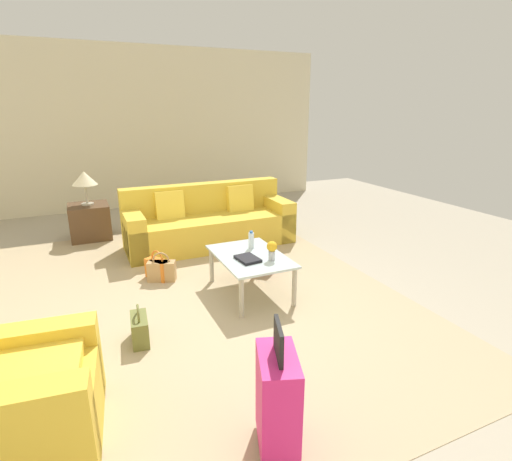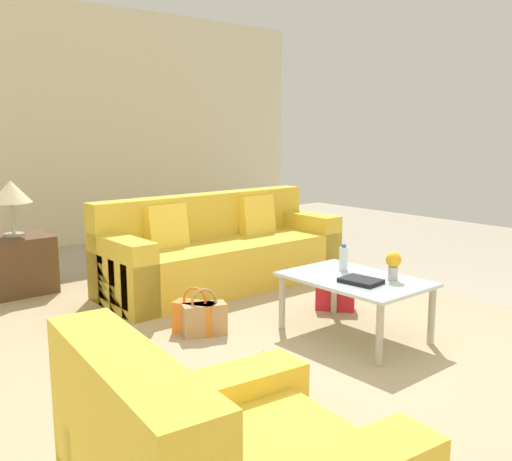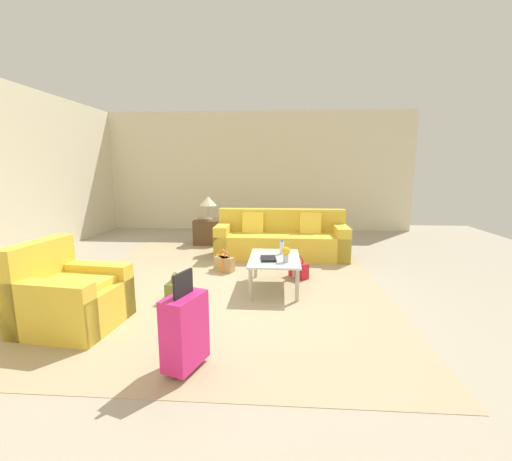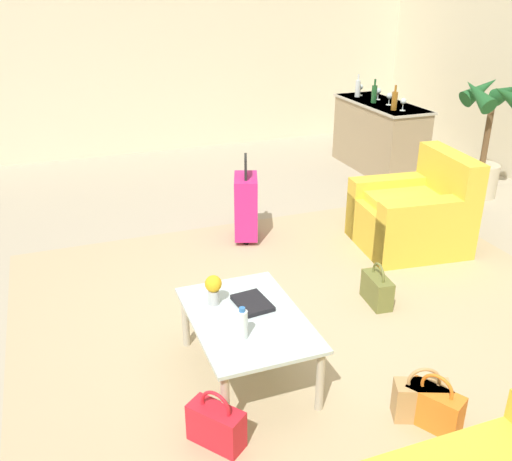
{
  "view_description": "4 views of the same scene",
  "coord_description": "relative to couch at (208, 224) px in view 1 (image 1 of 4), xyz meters",
  "views": [
    {
      "loc": [
        -3.29,
        1.1,
        1.98
      ],
      "look_at": [
        0.09,
        -0.43,
        0.82
      ],
      "focal_mm": 28.0,
      "sensor_mm": 36.0,
      "label": 1
    },
    {
      "loc": [
        -2.19,
        2.63,
        1.5
      ],
      "look_at": [
        0.92,
        -0.0,
        0.78
      ],
      "focal_mm": 40.0,
      "sensor_mm": 36.0,
      "label": 2
    },
    {
      "loc": [
        -4.16,
        -0.56,
        1.66
      ],
      "look_at": [
        -0.08,
        -0.28,
        0.91
      ],
      "focal_mm": 24.0,
      "sensor_mm": 36.0,
      "label": 3
    },
    {
      "loc": [
        3.26,
        -1.51,
        2.4
      ],
      "look_at": [
        0.3,
        -0.4,
        0.98
      ],
      "focal_mm": 40.0,
      "sensor_mm": 36.0,
      "label": 4
    }
  ],
  "objects": [
    {
      "name": "couch",
      "position": [
        0.0,
        0.0,
        0.0
      ],
      "size": [
        0.86,
        2.41,
        0.88
      ],
      "color": "gold",
      "rests_on": "ground"
    },
    {
      "name": "area_rug",
      "position": [
        -1.59,
        0.8,
        -0.3
      ],
      "size": [
        5.2,
        4.4,
        0.01
      ],
      "primitive_type": "cube",
      "color": "tan",
      "rests_on": "ground"
    },
    {
      "name": "ground_plane",
      "position": [
        -2.19,
        0.6,
        -0.31
      ],
      "size": [
        12.0,
        12.0,
        0.0
      ],
      "primitive_type": "plane",
      "color": "#A89E89"
    },
    {
      "name": "flower_vase",
      "position": [
        -2.01,
        -0.05,
        0.26
      ],
      "size": [
        0.11,
        0.11,
        0.21
      ],
      "color": "#B2B7BC",
      "rests_on": "coffee_table"
    },
    {
      "name": "handbag_olive",
      "position": [
        -2.27,
        1.36,
        -0.18
      ],
      "size": [
        0.33,
        0.17,
        0.36
      ],
      "color": "olive",
      "rests_on": "ground"
    },
    {
      "name": "handbag_orange",
      "position": [
        -0.98,
        0.95,
        -0.18
      ],
      "size": [
        0.35,
        0.28,
        0.36
      ],
      "color": "orange",
      "rests_on": "ground"
    },
    {
      "name": "coffee_table_book",
      "position": [
        -1.91,
        0.18,
        0.16
      ],
      "size": [
        0.29,
        0.22,
        0.03
      ],
      "primitive_type": "cube",
      "rotation": [
        0.0,
        0.0,
        0.11
      ],
      "color": "black",
      "rests_on": "coffee_table"
    },
    {
      "name": "handbag_red",
      "position": [
        -1.28,
        -0.26,
        -0.18
      ],
      "size": [
        0.34,
        0.31,
        0.36
      ],
      "color": "red",
      "rests_on": "ground"
    },
    {
      "name": "suitcase_magenta",
      "position": [
        -3.79,
        0.8,
        0.05
      ],
      "size": [
        0.45,
        0.34,
        0.85
      ],
      "color": "#D12375",
      "rests_on": "ground"
    },
    {
      "name": "handbag_tan",
      "position": [
        -1.06,
        0.92,
        -0.18
      ],
      "size": [
        0.25,
        0.35,
        0.36
      ],
      "color": "tan",
      "rests_on": "ground"
    },
    {
      "name": "coffee_table",
      "position": [
        -1.79,
        0.1,
        0.08
      ],
      "size": [
        1.02,
        0.69,
        0.45
      ],
      "color": "silver",
      "rests_on": "ground"
    },
    {
      "name": "armchair",
      "position": [
        -3.08,
        2.27,
        -0.0
      ],
      "size": [
        0.96,
        1.02,
        0.91
      ],
      "color": "gold",
      "rests_on": "ground"
    },
    {
      "name": "water_bottle",
      "position": [
        -1.59,
        0.0,
        0.23
      ],
      "size": [
        0.06,
        0.06,
        0.2
      ],
      "color": "silver",
      "rests_on": "coffee_table"
    },
    {
      "name": "wall_right",
      "position": [
        2.87,
        0.6,
        1.24
      ],
      "size": [
        0.12,
        8.0,
        3.1
      ],
      "primitive_type": "cube",
      "color": "beige",
      "rests_on": "ground"
    },
    {
      "name": "table_lamp",
      "position": [
        1.01,
        1.6,
        0.63
      ],
      "size": [
        0.36,
        0.36,
        0.51
      ],
      "color": "#ADA899",
      "rests_on": "side_table"
    },
    {
      "name": "side_table",
      "position": [
        1.01,
        1.6,
        -0.04
      ],
      "size": [
        0.58,
        0.58,
        0.54
      ],
      "primitive_type": "cube",
      "color": "#513823",
      "rests_on": "ground"
    }
  ]
}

